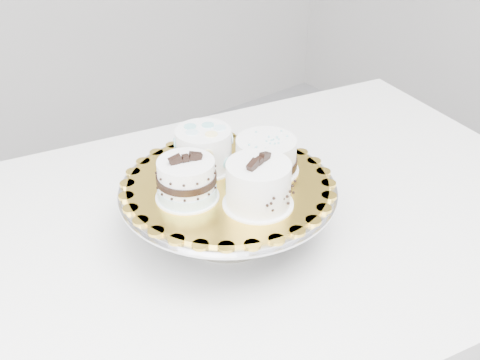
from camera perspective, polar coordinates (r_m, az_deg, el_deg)
table at (r=1.16m, az=0.74°, el=-6.43°), size 1.41×1.09×0.75m
cake_stand at (r=1.04m, az=-1.13°, el=-1.95°), size 0.37×0.37×0.10m
cake_board at (r=1.02m, az=-1.15°, el=-0.36°), size 0.45×0.45×0.01m
cake_swirl at (r=0.95m, az=1.75°, el=-0.54°), size 0.13×0.13×0.09m
cake_banded at (r=0.97m, az=-5.09°, el=-0.09°), size 0.12×0.12×0.08m
cake_dots at (r=1.05m, az=-3.47°, el=3.03°), size 0.12×0.12×0.07m
cake_ribbon at (r=1.04m, az=2.52°, el=2.30°), size 0.13×0.13×0.06m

